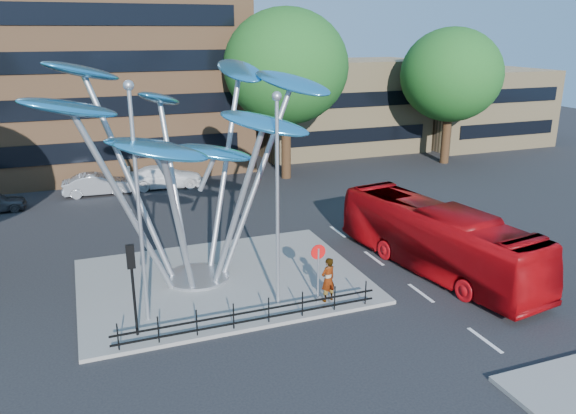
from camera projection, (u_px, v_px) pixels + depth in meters
name	position (u px, v px, depth m)	size (l,w,h in m)	color
ground	(294.00, 347.00, 19.48)	(120.00, 120.00, 0.00)	black
traffic_island	(222.00, 280.00, 24.46)	(12.00, 9.00, 0.15)	slate
low_building_near	(338.00, 106.00, 50.44)	(15.00, 8.00, 8.00)	tan
low_building_far	(479.00, 107.00, 53.55)	(12.00, 8.00, 7.00)	tan
tree_right	(286.00, 67.00, 39.38)	(8.80, 8.80, 12.11)	black
tree_far	(451.00, 75.00, 44.40)	(8.00, 8.00, 10.81)	black
leaf_sculpture	(187.00, 124.00, 22.66)	(12.72, 9.54, 9.51)	#9EA0A5
street_lamp_left	(137.00, 185.00, 19.46)	(0.36, 0.36, 8.80)	#9EA0A5
street_lamp_right	(277.00, 183.00, 20.79)	(0.36, 0.36, 8.30)	#9EA0A5
traffic_light_island	(132.00, 271.00, 19.22)	(0.28, 0.18, 3.42)	black
no_entry_sign_island	(318.00, 264.00, 21.85)	(0.60, 0.10, 2.45)	#9EA0A5
pedestrian_railing_front	(251.00, 315.00, 20.49)	(10.00, 0.06, 1.00)	black
red_bus	(437.00, 239.00, 25.26)	(2.58, 11.03, 3.07)	#9D070B
pedestrian	(328.00, 280.00, 22.21)	(0.67, 0.44, 1.84)	gray
parked_car_mid	(97.00, 184.00, 37.24)	(1.53, 4.38, 1.44)	#A5A7AC
parked_car_right	(165.00, 177.00, 39.04)	(2.13, 5.25, 1.52)	white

